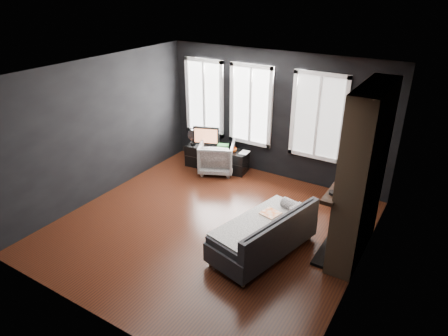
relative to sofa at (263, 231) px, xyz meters
The scene contains 18 objects.
floor 1.18m from the sofa, behind, with size 5.00×5.00×0.00m, color black.
ceiling 2.56m from the sofa, behind, with size 5.00×5.00×0.00m, color white.
wall_back 3.02m from the sofa, 112.55° to the left, with size 5.00×0.02×2.70m, color black.
wall_left 3.73m from the sofa, behind, with size 0.02×5.00×2.70m, color black.
wall_right 1.70m from the sofa, ahead, with size 0.02×5.00×2.70m, color black.
windows 3.63m from the sofa, 120.71° to the left, with size 4.00×0.16×1.76m, color white, non-canonical shape.
fireplace 1.71m from the sofa, 31.94° to the left, with size 0.70×1.62×2.70m, color #93724C, non-canonical shape.
sofa is the anchor object (origin of this frame).
stripe_pillow 0.60m from the sofa, 56.02° to the left, with size 0.07×0.29×0.29m, color gray.
armchair 3.04m from the sofa, 136.35° to the left, with size 0.75×0.71×0.78m, color silver.
media_console 3.22m from the sofa, 135.64° to the left, with size 1.44×0.45×0.50m, color black, non-canonical shape.
monitor 3.38m from the sofa, 139.21° to the left, with size 0.61×0.13×0.54m, color black, non-canonical shape.
desk_fan 3.63m from the sofa, 143.22° to the left, with size 0.25×0.25×0.36m, color #A9A9A9, non-canonical shape.
mug 2.94m from the sofa, 129.38° to the left, with size 0.13×0.10×0.13m, color #DF5817.
book 2.90m from the sofa, 126.49° to the left, with size 0.18×0.02×0.25m, color #A79E86.
storage_box 3.09m from the sofa, 133.50° to the left, with size 0.24×0.15×0.13m, color #307B36.
mantel_vase 1.79m from the sofa, 51.58° to the left, with size 0.17×0.17×0.17m, color gold.
mantel_clock 1.30m from the sofa, 11.79° to the left, with size 0.12×0.12×0.04m, color black.
Camera 1 is at (3.31, -4.92, 3.97)m, focal length 32.00 mm.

